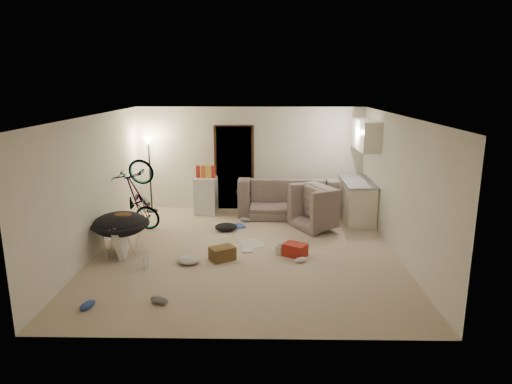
{
  "coord_description": "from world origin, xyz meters",
  "views": [
    {
      "loc": [
        0.32,
        -8.02,
        3.07
      ],
      "look_at": [
        0.17,
        0.6,
        0.99
      ],
      "focal_mm": 32.0,
      "sensor_mm": 36.0,
      "label": 1
    }
  ],
  "objects_px": {
    "bicycle": "(139,212)",
    "juicer": "(280,249)",
    "mini_fridge": "(206,195)",
    "sofa": "(288,201)",
    "floor_lamp": "(149,158)",
    "drink_case_b": "(295,250)",
    "kitchen_counter": "(357,201)",
    "saucer_chair": "(121,229)",
    "armchair": "(326,211)",
    "drink_case_a": "(222,253)",
    "tv_box": "(121,237)"
  },
  "relations": [
    {
      "from": "kitchen_counter",
      "to": "drink_case_b",
      "type": "bearing_deg",
      "value": -124.53
    },
    {
      "from": "saucer_chair",
      "to": "tv_box",
      "type": "relative_size",
      "value": 1.15
    },
    {
      "from": "sofa",
      "to": "drink_case_a",
      "type": "bearing_deg",
      "value": 67.37
    },
    {
      "from": "floor_lamp",
      "to": "juicer",
      "type": "xyz_separation_m",
      "value": [
        3.02,
        -2.79,
        -1.22
      ]
    },
    {
      "from": "armchair",
      "to": "saucer_chair",
      "type": "height_order",
      "value": "saucer_chair"
    },
    {
      "from": "sofa",
      "to": "floor_lamp",
      "type": "bearing_deg",
      "value": -1.96
    },
    {
      "from": "armchair",
      "to": "tv_box",
      "type": "distance_m",
      "value": 4.31
    },
    {
      "from": "drink_case_b",
      "to": "juicer",
      "type": "height_order",
      "value": "drink_case_b"
    },
    {
      "from": "mini_fridge",
      "to": "tv_box",
      "type": "bearing_deg",
      "value": -111.09
    },
    {
      "from": "mini_fridge",
      "to": "tv_box",
      "type": "distance_m",
      "value": 2.94
    },
    {
      "from": "floor_lamp",
      "to": "saucer_chair",
      "type": "xyz_separation_m",
      "value": [
        0.1,
        -2.75,
        -0.86
      ]
    },
    {
      "from": "floor_lamp",
      "to": "bicycle",
      "type": "xyz_separation_m",
      "value": [
        0.1,
        -1.48,
        -0.89
      ]
    },
    {
      "from": "floor_lamp",
      "to": "sofa",
      "type": "xyz_separation_m",
      "value": [
        3.29,
        -0.2,
        -0.97
      ]
    },
    {
      "from": "floor_lamp",
      "to": "drink_case_b",
      "type": "relative_size",
      "value": 4.56
    },
    {
      "from": "mini_fridge",
      "to": "drink_case_b",
      "type": "relative_size",
      "value": 2.17
    },
    {
      "from": "armchair",
      "to": "tv_box",
      "type": "xyz_separation_m",
      "value": [
        -3.99,
        -1.63,
        -0.04
      ]
    },
    {
      "from": "bicycle",
      "to": "juicer",
      "type": "height_order",
      "value": "bicycle"
    },
    {
      "from": "kitchen_counter",
      "to": "mini_fridge",
      "type": "bearing_deg",
      "value": 171.04
    },
    {
      "from": "mini_fridge",
      "to": "saucer_chair",
      "type": "bearing_deg",
      "value": -111.14
    },
    {
      "from": "mini_fridge",
      "to": "saucer_chair",
      "type": "height_order",
      "value": "mini_fridge"
    },
    {
      "from": "drink_case_b",
      "to": "tv_box",
      "type": "bearing_deg",
      "value": -149.86
    },
    {
      "from": "floor_lamp",
      "to": "juicer",
      "type": "distance_m",
      "value": 4.29
    },
    {
      "from": "floor_lamp",
      "to": "bicycle",
      "type": "bearing_deg",
      "value": -86.13
    },
    {
      "from": "armchair",
      "to": "drink_case_a",
      "type": "xyz_separation_m",
      "value": [
        -2.1,
        -1.96,
        -0.22
      ]
    },
    {
      "from": "kitchen_counter",
      "to": "bicycle",
      "type": "xyz_separation_m",
      "value": [
        -4.73,
        -0.83,
        -0.02
      ]
    },
    {
      "from": "tv_box",
      "to": "drink_case_a",
      "type": "bearing_deg",
      "value": -19.68
    },
    {
      "from": "bicycle",
      "to": "saucer_chair",
      "type": "relative_size",
      "value": 1.49
    },
    {
      "from": "bicycle",
      "to": "drink_case_b",
      "type": "bearing_deg",
      "value": -104.04
    },
    {
      "from": "sofa",
      "to": "juicer",
      "type": "bearing_deg",
      "value": 85.61
    },
    {
      "from": "floor_lamp",
      "to": "armchair",
      "type": "distance_m",
      "value": 4.35
    },
    {
      "from": "saucer_chair",
      "to": "armchair",
      "type": "bearing_deg",
      "value": 22.16
    },
    {
      "from": "kitchen_counter",
      "to": "tv_box",
      "type": "relative_size",
      "value": 1.62
    },
    {
      "from": "armchair",
      "to": "drink_case_a",
      "type": "relative_size",
      "value": 2.54
    },
    {
      "from": "sofa",
      "to": "armchair",
      "type": "bearing_deg",
      "value": 132.34
    },
    {
      "from": "floor_lamp",
      "to": "bicycle",
      "type": "distance_m",
      "value": 1.73
    },
    {
      "from": "sofa",
      "to": "drink_case_a",
      "type": "relative_size",
      "value": 5.54
    },
    {
      "from": "kitchen_counter",
      "to": "bicycle",
      "type": "bearing_deg",
      "value": -170.09
    },
    {
      "from": "floor_lamp",
      "to": "armchair",
      "type": "bearing_deg",
      "value": -15.38
    },
    {
      "from": "bicycle",
      "to": "juicer",
      "type": "relative_size",
      "value": 7.14
    },
    {
      "from": "tv_box",
      "to": "drink_case_b",
      "type": "distance_m",
      "value": 3.2
    },
    {
      "from": "armchair",
      "to": "bicycle",
      "type": "height_order",
      "value": "bicycle"
    },
    {
      "from": "armchair",
      "to": "mini_fridge",
      "type": "distance_m",
      "value": 2.94
    },
    {
      "from": "sofa",
      "to": "bicycle",
      "type": "distance_m",
      "value": 3.44
    },
    {
      "from": "mini_fridge",
      "to": "drink_case_a",
      "type": "bearing_deg",
      "value": -73.7
    },
    {
      "from": "floor_lamp",
      "to": "mini_fridge",
      "type": "distance_m",
      "value": 1.61
    },
    {
      "from": "bicycle",
      "to": "saucer_chair",
      "type": "height_order",
      "value": "bicycle"
    },
    {
      "from": "floor_lamp",
      "to": "mini_fridge",
      "type": "height_order",
      "value": "floor_lamp"
    },
    {
      "from": "armchair",
      "to": "sofa",
      "type": "bearing_deg",
      "value": 14.13
    },
    {
      "from": "saucer_chair",
      "to": "bicycle",
      "type": "bearing_deg",
      "value": 90.0
    },
    {
      "from": "bicycle",
      "to": "mini_fridge",
      "type": "relative_size",
      "value": 1.83
    }
  ]
}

